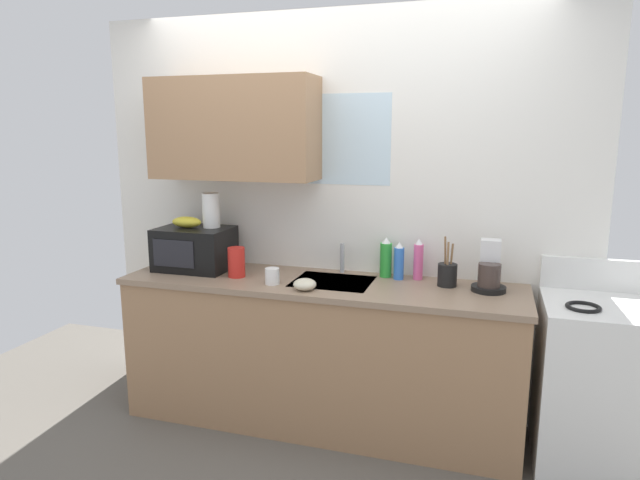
{
  "coord_description": "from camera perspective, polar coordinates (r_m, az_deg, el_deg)",
  "views": [
    {
      "loc": [
        0.94,
        -3.05,
        1.78
      ],
      "look_at": [
        0.0,
        0.0,
        1.15
      ],
      "focal_mm": 31.2,
      "sensor_mm": 36.0,
      "label": 1
    }
  ],
  "objects": [
    {
      "name": "kitchen_wall_assembly",
      "position": [
        3.54,
        -0.46,
        4.46
      ],
      "size": [
        3.16,
        0.42,
        2.5
      ],
      "color": "white",
      "rests_on": "ground"
    },
    {
      "name": "counter_unit",
      "position": [
        3.45,
        0.02,
        -11.34
      ],
      "size": [
        2.39,
        0.63,
        0.9
      ],
      "color": "#9E7551",
      "rests_on": "ground"
    },
    {
      "name": "sink_faucet",
      "position": [
        3.49,
        2.3,
        -1.86
      ],
      "size": [
        0.03,
        0.03,
        0.19
      ],
      "primitive_type": "cylinder",
      "color": "#B2B5BA",
      "rests_on": "counter_unit"
    },
    {
      "name": "stove_range",
      "position": [
        3.38,
        26.56,
        -13.12
      ],
      "size": [
        0.6,
        0.6,
        1.08
      ],
      "color": "white",
      "rests_on": "ground"
    },
    {
      "name": "microwave",
      "position": [
        3.66,
        -12.73,
        -0.86
      ],
      "size": [
        0.46,
        0.35,
        0.27
      ],
      "color": "black",
      "rests_on": "counter_unit"
    },
    {
      "name": "banana_bunch",
      "position": [
        3.65,
        -13.51,
        1.81
      ],
      "size": [
        0.2,
        0.11,
        0.07
      ],
      "primitive_type": "ellipsoid",
      "color": "gold",
      "rests_on": "microwave"
    },
    {
      "name": "paper_towel_roll",
      "position": [
        3.61,
        -11.11,
        3.01
      ],
      "size": [
        0.11,
        0.11,
        0.22
      ],
      "primitive_type": "cylinder",
      "color": "white",
      "rests_on": "microwave"
    },
    {
      "name": "coffee_maker",
      "position": [
        3.25,
        16.98,
        -3.13
      ],
      "size": [
        0.19,
        0.21,
        0.28
      ],
      "color": "black",
      "rests_on": "counter_unit"
    },
    {
      "name": "dish_soap_bottle_green",
      "position": [
        3.41,
        6.77,
        -1.88
      ],
      "size": [
        0.07,
        0.07,
        0.24
      ],
      "color": "green",
      "rests_on": "counter_unit"
    },
    {
      "name": "dish_soap_bottle_blue",
      "position": [
        3.36,
        8.09,
        -2.23
      ],
      "size": [
        0.06,
        0.06,
        0.23
      ],
      "color": "blue",
      "rests_on": "counter_unit"
    },
    {
      "name": "dish_soap_bottle_pink",
      "position": [
        3.38,
        10.06,
        -2.06
      ],
      "size": [
        0.06,
        0.06,
        0.25
      ],
      "color": "#E55999",
      "rests_on": "counter_unit"
    },
    {
      "name": "cereal_canister",
      "position": [
        3.43,
        -8.57,
        -2.27
      ],
      "size": [
        0.1,
        0.1,
        0.18
      ],
      "primitive_type": "cylinder",
      "color": "red",
      "rests_on": "counter_unit"
    },
    {
      "name": "mug_white",
      "position": [
        3.25,
        -4.92,
        -3.71
      ],
      "size": [
        0.08,
        0.08,
        0.09
      ],
      "primitive_type": "cylinder",
      "color": "white",
      "rests_on": "counter_unit"
    },
    {
      "name": "utensil_crock",
      "position": [
        3.27,
        12.92,
        -3.43
      ],
      "size": [
        0.11,
        0.11,
        0.29
      ],
      "color": "black",
      "rests_on": "counter_unit"
    },
    {
      "name": "small_bowl",
      "position": [
        3.12,
        -1.58,
        -4.57
      ],
      "size": [
        0.13,
        0.13,
        0.06
      ],
      "primitive_type": "ellipsoid",
      "color": "beige",
      "rests_on": "counter_unit"
    }
  ]
}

